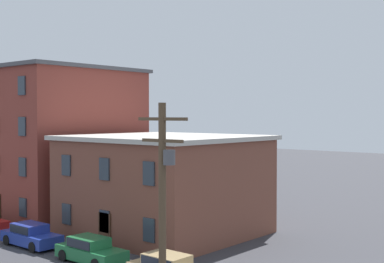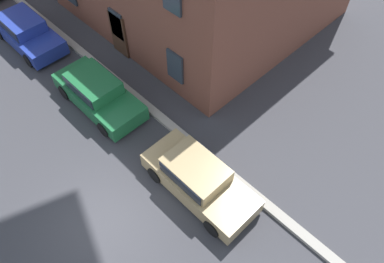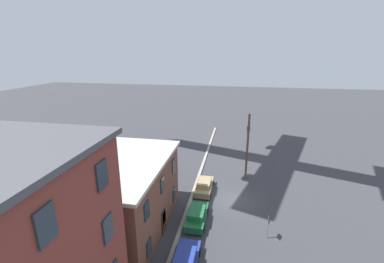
{
  "view_description": "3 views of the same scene",
  "coord_description": "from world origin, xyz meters",
  "views": [
    {
      "loc": [
        19.16,
        -15.92,
        8.3
      ],
      "look_at": [
        1.69,
        4.63,
        7.5
      ],
      "focal_mm": 50.0,
      "sensor_mm": 36.0,
      "label": 1
    },
    {
      "loc": [
        6.02,
        -1.64,
        12.21
      ],
      "look_at": [
        1.45,
        2.84,
        3.92
      ],
      "focal_mm": 35.0,
      "sensor_mm": 36.0,
      "label": 2
    },
    {
      "loc": [
        -25.94,
        -0.3,
        16.15
      ],
      "look_at": [
        1.34,
        4.77,
        7.47
      ],
      "focal_mm": 24.0,
      "sensor_mm": 36.0,
      "label": 3
    }
  ],
  "objects": [
    {
      "name": "ground_plane",
      "position": [
        0.0,
        0.0,
        0.0
      ],
      "size": [
        200.0,
        200.0,
        0.0
      ],
      "primitive_type": "plane",
      "color": "#38383D"
    },
    {
      "name": "kerb_strip",
      "position": [
        0.0,
        4.5,
        0.08
      ],
      "size": [
        56.0,
        0.36,
        0.16
      ],
      "primitive_type": "cube",
      "color": "#9E998E",
      "rests_on": "ground_plane"
    },
    {
      "name": "car_blue",
      "position": [
        -10.47,
        3.12,
        0.75
      ],
      "size": [
        4.4,
        1.92,
        1.43
      ],
      "color": "#233899",
      "rests_on": "ground_plane"
    },
    {
      "name": "car_green",
      "position": [
        -4.62,
        3.18,
        0.75
      ],
      "size": [
        4.4,
        1.92,
        1.43
      ],
      "color": "#1E6638",
      "rests_on": "ground_plane"
    },
    {
      "name": "car_tan",
      "position": [
        1.33,
        3.27,
        0.75
      ],
      "size": [
        4.4,
        1.92,
        1.43
      ],
      "color": "tan",
      "rests_on": "ground_plane"
    }
  ]
}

